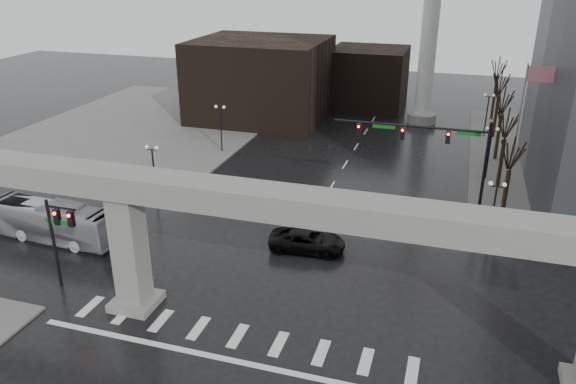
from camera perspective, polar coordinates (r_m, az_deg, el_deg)
name	(u,v)px	position (r m, az deg, el deg)	size (l,w,h in m)	color
ground	(244,325)	(33.14, -4.46, -13.37)	(160.00, 160.00, 0.00)	black
sidewalk_nw	(156,122)	(73.33, -13.25, 6.92)	(28.00, 36.00, 0.15)	slate
elevated_guideway	(263,220)	(29.18, -2.56, -2.90)	(48.00, 2.60, 8.70)	gray
building_far_left	(261,80)	(72.44, -2.78, 11.33)	(16.00, 14.00, 10.00)	black
building_far_mid	(368,78)	(79.19, 8.13, 11.40)	(10.00, 10.00, 8.00)	black
smokestack	(431,12)	(71.07, 14.37, 17.26)	(3.60, 3.60, 30.00)	silver
signal_mast_arm	(436,145)	(45.61, 14.84, 4.62)	(12.12, 0.43, 8.00)	black
signal_left_pole	(59,230)	(37.18, -22.27, -3.57)	(2.30, 0.30, 6.00)	black
flagpole_assembly	(523,120)	(48.46, 22.75, 6.76)	(2.06, 0.12, 12.00)	silver
lamp_right_0	(494,203)	(42.02, 20.24, -1.10)	(1.22, 0.32, 5.11)	black
lamp_right_1	(490,144)	(55.18, 19.85, 4.59)	(1.22, 0.32, 5.11)	black
lamp_right_2	(488,108)	(68.67, 19.62, 8.07)	(1.22, 0.32, 5.11)	black
lamp_left_0	(153,164)	(48.17, -13.53, 2.76)	(1.22, 0.32, 5.11)	black
lamp_left_1	(221,121)	(59.99, -6.86, 7.22)	(1.22, 0.32, 5.11)	black
lamp_left_2	(265,92)	(72.59, -2.38, 10.12)	(1.22, 0.32, 5.11)	black
tree_right_0	(506,193)	(46.07, 21.26, -0.07)	(1.09, 1.58, 7.50)	black
tree_right_1	(502,159)	(53.55, 20.90, 3.19)	(1.09, 1.61, 7.67)	black
tree_right_2	(499,133)	(61.16, 20.63, 5.66)	(1.10, 1.63, 7.85)	black
tree_right_3	(496,113)	(68.86, 20.42, 7.57)	(1.11, 1.66, 8.02)	black
tree_right_4	(495,96)	(76.61, 20.25, 9.10)	(1.12, 1.69, 8.19)	black
pickup_truck	(307,241)	(40.23, 1.96, -4.97)	(2.51, 5.45, 1.51)	black
city_bus	(52,221)	(44.90, -22.83, -2.77)	(2.46, 10.53, 2.93)	#B2B3B7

